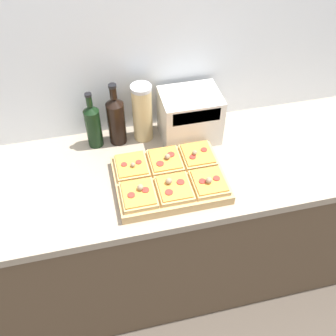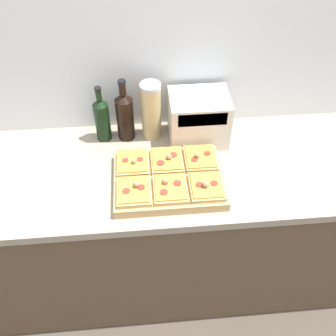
{
  "view_description": "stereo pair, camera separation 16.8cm",
  "coord_description": "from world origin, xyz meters",
  "px_view_note": "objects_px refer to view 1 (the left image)",
  "views": [
    {
      "loc": [
        -0.28,
        -0.9,
        2.16
      ],
      "look_at": [
        -0.01,
        0.25,
        0.96
      ],
      "focal_mm": 42.0,
      "sensor_mm": 36.0,
      "label": 1
    },
    {
      "loc": [
        -0.11,
        -0.92,
        2.16
      ],
      "look_at": [
        -0.01,
        0.25,
        0.96
      ],
      "focal_mm": 42.0,
      "sensor_mm": 36.0,
      "label": 2
    }
  ],
  "objects_px": {
    "olive_oil_bottle": "(93,125)",
    "toaster_oven": "(190,116)",
    "wine_bottle": "(116,119)",
    "grain_jar_tall": "(142,113)",
    "cutting_board": "(170,180)"
  },
  "relations": [
    {
      "from": "olive_oil_bottle",
      "to": "toaster_oven",
      "type": "relative_size",
      "value": 0.97
    },
    {
      "from": "olive_oil_bottle",
      "to": "wine_bottle",
      "type": "height_order",
      "value": "wine_bottle"
    },
    {
      "from": "olive_oil_bottle",
      "to": "wine_bottle",
      "type": "relative_size",
      "value": 0.91
    },
    {
      "from": "olive_oil_bottle",
      "to": "grain_jar_tall",
      "type": "bearing_deg",
      "value": 0.0
    },
    {
      "from": "grain_jar_tall",
      "to": "toaster_oven",
      "type": "xyz_separation_m",
      "value": [
        0.22,
        -0.04,
        -0.03
      ]
    },
    {
      "from": "wine_bottle",
      "to": "grain_jar_tall",
      "type": "xyz_separation_m",
      "value": [
        0.12,
        0.0,
        0.02
      ]
    },
    {
      "from": "olive_oil_bottle",
      "to": "grain_jar_tall",
      "type": "height_order",
      "value": "grain_jar_tall"
    },
    {
      "from": "olive_oil_bottle",
      "to": "toaster_oven",
      "type": "distance_m",
      "value": 0.45
    },
    {
      "from": "wine_bottle",
      "to": "toaster_oven",
      "type": "bearing_deg",
      "value": -6.59
    },
    {
      "from": "olive_oil_bottle",
      "to": "toaster_oven",
      "type": "bearing_deg",
      "value": -5.02
    },
    {
      "from": "olive_oil_bottle",
      "to": "wine_bottle",
      "type": "bearing_deg",
      "value": -0.0
    },
    {
      "from": "wine_bottle",
      "to": "cutting_board",
      "type": "bearing_deg",
      "value": -61.79
    },
    {
      "from": "olive_oil_bottle",
      "to": "grain_jar_tall",
      "type": "relative_size",
      "value": 0.99
    },
    {
      "from": "toaster_oven",
      "to": "grain_jar_tall",
      "type": "bearing_deg",
      "value": 169.75
    },
    {
      "from": "cutting_board",
      "to": "olive_oil_bottle",
      "type": "relative_size",
      "value": 1.62
    }
  ]
}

